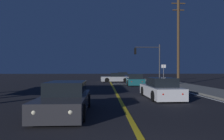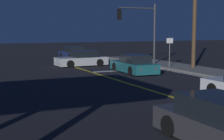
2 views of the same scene
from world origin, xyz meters
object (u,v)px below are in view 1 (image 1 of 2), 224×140
Objects in this scene: car_far_approaching_navy at (122,76)px; traffic_signal_near_right at (150,57)px; utility_pole_right at (178,40)px; car_mid_block_charcoal at (65,99)px; car_parked_curb_silver at (116,78)px; car_lead_oncoming_teal at (135,80)px; street_sign_corner at (164,71)px; car_distant_tail_white at (161,89)px.

car_far_approaching_navy is 0.85× the size of traffic_signal_near_right.
utility_pole_right reaches higher than traffic_signal_near_right.
traffic_signal_near_right is 0.52× the size of utility_pole_right.
car_parked_curb_silver is at bearing -99.86° from car_mid_block_charcoal.
traffic_signal_near_right reaches higher than car_mid_block_charcoal.
car_lead_oncoming_teal is at bearing 53.90° from traffic_signal_near_right.
car_parked_curb_silver is 21.28m from car_mid_block_charcoal.
street_sign_corner is at bearing -133.24° from car_parked_curb_silver.
car_far_approaching_navy is 10.29m from traffic_signal_near_right.
utility_pole_right reaches higher than car_parked_curb_silver.
street_sign_corner reaches higher than car_far_approaching_navy.
traffic_signal_near_right is at bearing -117.08° from car_parked_curb_silver.
car_lead_oncoming_teal is at bearing 88.13° from car_distant_tail_white.
street_sign_corner reaches higher than car_mid_block_charcoal.
car_mid_block_charcoal is at bearing 168.12° from car_parked_curb_silver.
traffic_signal_near_right is at bearing -74.23° from car_far_approaching_navy.
car_far_approaching_navy and car_mid_block_charcoal have the same top height.
car_far_approaching_navy is 1.81× the size of street_sign_corner.
utility_pole_right is 4.13× the size of street_sign_corner.
car_far_approaching_navy is 13.20m from car_lead_oncoming_teal.
traffic_signal_near_right is 3.54m from street_sign_corner.
car_mid_block_charcoal is at bearing -106.93° from car_lead_oncoming_teal.
car_parked_curb_silver is 1.77× the size of street_sign_corner.
utility_pole_right reaches higher than car_lead_oncoming_teal.
utility_pole_right reaches higher than car_distant_tail_white.
car_lead_oncoming_teal is at bearing -110.11° from car_mid_block_charcoal.
car_lead_oncoming_teal and car_mid_block_charcoal have the same top height.
car_lead_oncoming_teal is 0.89× the size of traffic_signal_near_right.
traffic_signal_near_right is (2.83, 14.70, 3.00)m from car_distant_tail_white.
utility_pole_right is (5.49, -13.43, 4.79)m from car_far_approaching_navy.
car_lead_oncoming_teal is at bearing -91.17° from car_far_approaching_navy.
street_sign_corner is (4.09, -12.16, 1.11)m from car_far_approaching_navy.
traffic_signal_near_right reaches higher than car_far_approaching_navy.
car_parked_curb_silver is 0.98× the size of car_far_approaching_navy.
traffic_signal_near_right is (3.04, -9.36, 3.00)m from car_far_approaching_navy.
car_mid_block_charcoal is at bearing -143.98° from car_distant_tail_white.
car_mid_block_charcoal is 0.43× the size of utility_pole_right.
street_sign_corner reaches higher than car_distant_tail_white.
car_distant_tail_white is 0.99× the size of car_parked_curb_silver.
car_distant_tail_white is 0.97× the size of car_far_approaching_navy.
utility_pole_right is (7.13, -6.21, 4.79)m from car_parked_curb_silver.
car_mid_block_charcoal is at bearing -119.90° from street_sign_corner.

